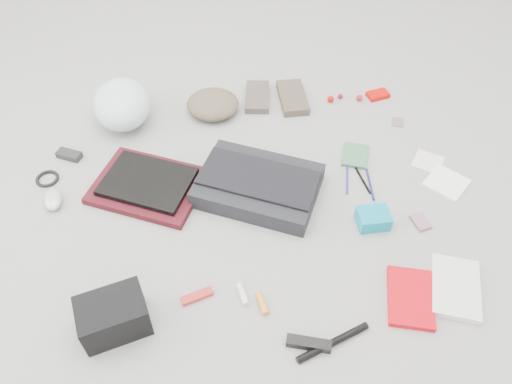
{
  "coord_description": "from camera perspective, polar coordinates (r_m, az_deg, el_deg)",
  "views": [
    {
      "loc": [
        -0.12,
        -1.18,
        1.39
      ],
      "look_at": [
        0.0,
        0.0,
        0.05
      ],
      "focal_mm": 35.0,
      "sensor_mm": 36.0,
      "label": 1
    }
  ],
  "objects": [
    {
      "name": "ground_plane",
      "position": [
        1.83,
        -0.0,
        -1.04
      ],
      "size": [
        4.0,
        4.0,
        0.0
      ],
      "primitive_type": "plane",
      "color": "gray"
    },
    {
      "name": "messenger_bag",
      "position": [
        1.83,
        0.27,
        0.73
      ],
      "size": [
        0.52,
        0.46,
        0.07
      ],
      "primitive_type": "cube",
      "rotation": [
        0.0,
        0.0,
        -0.43
      ],
      "color": "black",
      "rests_on": "ground_plane"
    },
    {
      "name": "bag_flap",
      "position": [
        1.8,
        0.27,
        1.62
      ],
      "size": [
        0.47,
        0.35,
        0.01
      ],
      "primitive_type": "cube",
      "rotation": [
        0.0,
        0.0,
        -0.43
      ],
      "color": "black",
      "rests_on": "messenger_bag"
    },
    {
      "name": "laptop_sleeve",
      "position": [
        1.9,
        -12.18,
        0.68
      ],
      "size": [
        0.48,
        0.43,
        0.03
      ],
      "primitive_type": "cube",
      "rotation": [
        0.0,
        0.0,
        -0.42
      ],
      "color": "#470F16",
      "rests_on": "ground_plane"
    },
    {
      "name": "laptop",
      "position": [
        1.88,
        -12.3,
        1.17
      ],
      "size": [
        0.38,
        0.34,
        0.02
      ],
      "primitive_type": "cube",
      "rotation": [
        0.0,
        0.0,
        -0.42
      ],
      "color": "black",
      "rests_on": "laptop_sleeve"
    },
    {
      "name": "bike_helmet",
      "position": [
        2.17,
        -15.1,
        9.67
      ],
      "size": [
        0.27,
        0.32,
        0.18
      ],
      "primitive_type": "ellipsoid",
      "rotation": [
        0.0,
        0.0,
        0.13
      ],
      "color": "white",
      "rests_on": "ground_plane"
    },
    {
      "name": "beanie",
      "position": [
        2.18,
        -4.96,
        9.97
      ],
      "size": [
        0.28,
        0.27,
        0.08
      ],
      "primitive_type": "ellipsoid",
      "rotation": [
        0.0,
        0.0,
        -0.33
      ],
      "color": "brown",
      "rests_on": "ground_plane"
    },
    {
      "name": "mitten_left",
      "position": [
        2.25,
        0.15,
        10.82
      ],
      "size": [
        0.13,
        0.21,
        0.03
      ],
      "primitive_type": "cube",
      "rotation": [
        0.0,
        0.0,
        -0.12
      ],
      "color": "#524843",
      "rests_on": "ground_plane"
    },
    {
      "name": "mitten_right",
      "position": [
        2.25,
        4.2,
        10.72
      ],
      "size": [
        0.12,
        0.23,
        0.03
      ],
      "primitive_type": "cube",
      "rotation": [
        0.0,
        0.0,
        0.03
      ],
      "color": "brown",
      "rests_on": "ground_plane"
    },
    {
      "name": "power_brick",
      "position": [
        2.11,
        -20.57,
        4.0
      ],
      "size": [
        0.11,
        0.08,
        0.03
      ],
      "primitive_type": "cube",
      "rotation": [
        0.0,
        0.0,
        -0.42
      ],
      "color": "black",
      "rests_on": "ground_plane"
    },
    {
      "name": "cable_coil",
      "position": [
        2.05,
        -22.75,
        1.42
      ],
      "size": [
        0.1,
        0.1,
        0.01
      ],
      "primitive_type": "torus",
      "rotation": [
        0.0,
        0.0,
        -0.12
      ],
      "color": "black",
      "rests_on": "ground_plane"
    },
    {
      "name": "mouse",
      "position": [
        1.95,
        -22.2,
        -0.8
      ],
      "size": [
        0.08,
        0.12,
        0.04
      ],
      "primitive_type": "ellipsoid",
      "rotation": [
        0.0,
        0.0,
        0.18
      ],
      "color": "beige",
      "rests_on": "ground_plane"
    },
    {
      "name": "camera_bag",
      "position": [
        1.55,
        -15.98,
        -13.46
      ],
      "size": [
        0.22,
        0.18,
        0.13
      ],
      "primitive_type": "cube",
      "rotation": [
        0.0,
        0.0,
        0.28
      ],
      "color": "black",
      "rests_on": "ground_plane"
    },
    {
      "name": "multitool",
      "position": [
        1.6,
        -6.76,
        -11.74
      ],
      "size": [
        0.1,
        0.06,
        0.02
      ],
      "primitive_type": "cube",
      "rotation": [
        0.0,
        0.0,
        0.32
      ],
      "color": "#A9261D",
      "rests_on": "ground_plane"
    },
    {
      "name": "toiletry_tube_white",
      "position": [
        1.59,
        -1.54,
        -11.62
      ],
      "size": [
        0.04,
        0.08,
        0.02
      ],
      "primitive_type": "cylinder",
      "rotation": [
        1.57,
        0.0,
        0.22
      ],
      "color": "silver",
      "rests_on": "ground_plane"
    },
    {
      "name": "toiletry_tube_orange",
      "position": [
        1.57,
        0.68,
        -12.61
      ],
      "size": [
        0.04,
        0.08,
        0.02
      ],
      "primitive_type": "cylinder",
      "rotation": [
        1.57,
        0.0,
        0.23
      ],
      "color": "orange",
      "rests_on": "ground_plane"
    },
    {
      "name": "u_lock",
      "position": [
        1.52,
        6.04,
        -16.84
      ],
      "size": [
        0.14,
        0.07,
        0.03
      ],
      "primitive_type": "cube",
      "rotation": [
        0.0,
        0.0,
        -0.28
      ],
      "color": "black",
      "rests_on": "ground_plane"
    },
    {
      "name": "bike_pump",
      "position": [
        1.53,
        8.77,
        -16.64
      ],
      "size": [
        0.23,
        0.11,
        0.02
      ],
      "primitive_type": "cylinder",
      "rotation": [
        0.0,
        1.57,
        0.37
      ],
      "color": "black",
      "rests_on": "ground_plane"
    },
    {
      "name": "book_red",
      "position": [
        1.66,
        17.23,
        -11.46
      ],
      "size": [
        0.19,
        0.24,
        0.02
      ],
      "primitive_type": "cube",
      "rotation": [
        0.0,
        0.0,
        -0.26
      ],
      "color": "red",
      "rests_on": "ground_plane"
    },
    {
      "name": "book_white",
      "position": [
        1.72,
        21.83,
        -10.11
      ],
      "size": [
        0.21,
        0.26,
        0.02
      ],
      "primitive_type": "cube",
      "rotation": [
        0.0,
        0.0,
        -0.33
      ],
      "color": "silver",
      "rests_on": "ground_plane"
    },
    {
      "name": "notepad",
      "position": [
        2.02,
        11.26,
        4.1
      ],
      "size": [
        0.13,
        0.15,
        0.02
      ],
      "primitive_type": "cube",
      "rotation": [
        0.0,
        0.0,
        -0.33
      ],
      "color": "#396B47",
      "rests_on": "ground_plane"
    },
    {
      "name": "pen_blue",
      "position": [
        1.92,
        10.38,
        1.35
      ],
      "size": [
        0.04,
        0.14,
        0.01
      ],
      "primitive_type": "cylinder",
      "rotation": [
        1.57,
        0.0,
        -0.23
      ],
      "color": "#251F9F",
      "rests_on": "ground_plane"
    },
    {
      "name": "pen_black",
      "position": [
        1.94,
        12.01,
        1.5
      ],
      "size": [
        0.03,
        0.15,
        0.01
      ],
      "primitive_type": "cylinder",
      "rotation": [
        1.57,
        0.0,
        0.16
      ],
      "color": "black",
      "rests_on": "ground_plane"
    },
    {
      "name": "pen_navy",
      "position": [
        1.93,
        12.92,
        0.88
      ],
      "size": [
        0.02,
        0.16,
        0.01
      ],
      "primitive_type": "cylinder",
      "rotation": [
        1.57,
        0.0,
        -0.08
      ],
      "color": "navy",
      "rests_on": "ground_plane"
    },
    {
      "name": "accordion_wallet",
      "position": [
        1.79,
        13.26,
        -2.96
      ],
      "size": [
        0.11,
        0.09,
        0.05
      ],
      "primitive_type": "cube",
      "rotation": [
        0.0,
        0.0,
        0.03
      ],
      "color": "#0996B5",
      "rests_on": "ground_plane"
    },
    {
      "name": "card_deck",
      "position": [
        1.85,
        18.29,
        -3.28
      ],
      "size": [
        0.07,
        0.08,
        0.01
      ],
      "primitive_type": "cube",
      "rotation": [
        0.0,
        0.0,
        0.25
      ],
      "color": "gray",
      "rests_on": "ground_plane"
    },
    {
      "name": "napkin_top",
      "position": [
        2.07,
        19.05,
        3.28
      ],
      "size": [
        0.15,
        0.15,
        0.01
      ],
      "primitive_type": "cube",
      "rotation": [
        0.0,
        0.0,
        0.97
      ],
      "color": "silver",
      "rests_on": "ground_plane"
    },
    {
      "name": "napkin_bottom",
      "position": [
        2.02,
        20.96,
        1.02
      ],
      "size": [
        0.19,
        0.19,
        0.01
      ],
      "primitive_type": "cube",
      "rotation": [
        0.0,
        0.0,
        0.76
      ],
      "color": "white",
      "rests_on": "ground_plane"
    },
    {
      "name": "lollipop_a",
      "position": [
        2.27,
        8.53,
        10.46
      ],
      "size": [
        0.04,
        0.04,
        0.03
      ],
      "primitive_type": "sphere",
      "rotation": [
        0.0,
        0.0,
        -0.25
      ],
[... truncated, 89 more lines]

